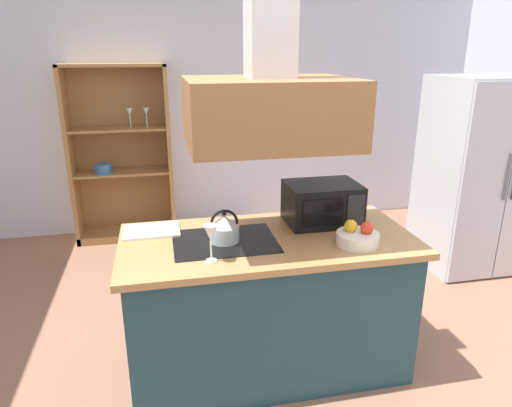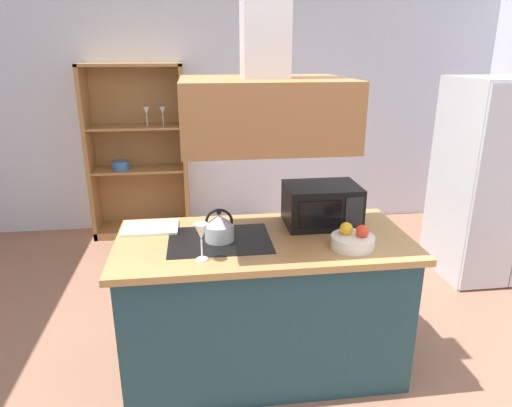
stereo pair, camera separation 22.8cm
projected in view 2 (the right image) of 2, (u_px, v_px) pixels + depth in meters
The scene contains 11 objects.
ground_plane at pixel (288, 395), 2.75m from camera, with size 7.80×7.80×0.00m, color #8E614B.
wall_back at pixel (238, 107), 5.13m from camera, with size 6.00×0.12×2.70m, color silver.
kitchen_island at pixel (263, 304), 2.88m from camera, with size 1.75×0.84×0.90m.
range_hood at pixel (264, 91), 2.46m from camera, with size 0.90×0.70×1.24m.
refrigerator at pixel (498, 180), 4.03m from camera, with size 0.90×0.77×1.75m.
dish_cabinet at pixel (139, 161), 4.97m from camera, with size 1.03×0.40×1.83m.
kettle at pixel (219, 227), 2.68m from camera, with size 0.17×0.17×0.20m.
cutting_board at pixel (151, 228), 2.87m from camera, with size 0.34×0.24×0.02m, color white.
microwave at pixel (322, 205), 2.91m from camera, with size 0.46×0.35×0.26m.
wine_glass_on_counter at pixel (201, 233), 2.41m from camera, with size 0.08×0.08×0.21m.
fruit_bowl at pixel (353, 240), 2.59m from camera, with size 0.25×0.25×0.14m.
Camera 2 is at (-0.48, -2.19, 1.97)m, focal length 32.16 mm.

